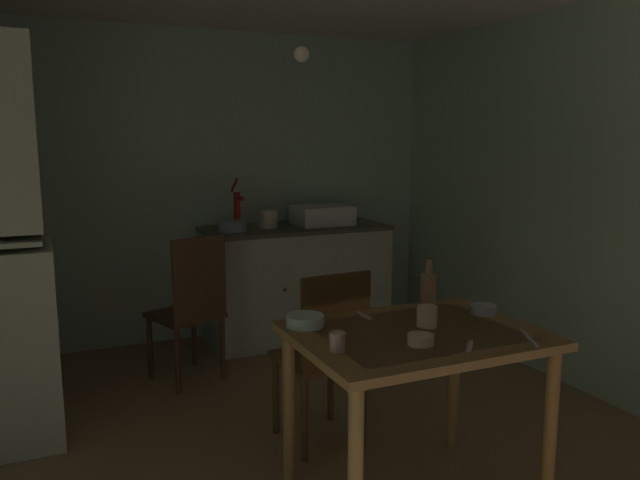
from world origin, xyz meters
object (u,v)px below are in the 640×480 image
sink_basin (323,215)px  mug_dark (427,316)px  dining_table (415,356)px  chair_far_side (325,353)px  hand_pump (237,207)px  glass_bottle (429,290)px  chair_by_counter (191,307)px  serving_bowl_wide (421,339)px  mixing_bowl_counter (232,226)px

sink_basin → mug_dark: size_ratio=4.95×
dining_table → chair_far_side: chair_far_side is taller
hand_pump → glass_bottle: (0.28, -2.15, -0.19)m
sink_basin → glass_bottle: bearing=-100.8°
dining_table → chair_by_counter: size_ratio=1.05×
chair_far_side → chair_by_counter: bearing=111.3°
sink_basin → mug_dark: bearing=-103.2°
serving_bowl_wide → mug_dark: mug_dark is taller
chair_far_side → mug_dark: 0.70m
sink_basin → mug_dark: (-0.54, -2.30, -0.15)m
chair_by_counter → mug_dark: size_ratio=10.95×
dining_table → glass_bottle: glass_bottle is taller
mixing_bowl_counter → dining_table: 2.31m
chair_by_counter → glass_bottle: size_ratio=3.85×
hand_pump → mug_dark: hand_pump is taller
hand_pump → chair_far_side: bearing=-92.4°
sink_basin → mixing_bowl_counter: 0.76m
chair_far_side → glass_bottle: size_ratio=3.68×
chair_far_side → dining_table: bearing=-77.3°
mixing_bowl_counter → glass_bottle: 2.09m
hand_pump → chair_far_side: (-0.07, -1.77, -0.57)m
serving_bowl_wide → glass_bottle: (0.30, 0.39, 0.08)m
chair_by_counter → sink_basin: bearing=26.6°
chair_far_side → sink_basin: bearing=66.2°
serving_bowl_wide → glass_bottle: bearing=53.0°
hand_pump → chair_by_counter: (-0.51, -0.64, -0.56)m
dining_table → serving_bowl_wide: size_ratio=9.78×
chair_by_counter → serving_bowl_wide: bearing=-75.2°
mixing_bowl_counter → mug_dark: mixing_bowl_counter is taller
mixing_bowl_counter → glass_bottle: bearing=-80.2°
dining_table → serving_bowl_wide: bearing=-116.6°
chair_by_counter → chair_far_side: bearing=-68.7°
mug_dark → glass_bottle: bearing=55.1°
mixing_bowl_counter → hand_pump: bearing=52.8°
mixing_bowl_counter → mug_dark: 2.27m
chair_by_counter → mug_dark: chair_by_counter is taller
hand_pump → serving_bowl_wide: (-0.01, -2.54, -0.27)m
chair_far_side → mixing_bowl_counter: bearing=89.9°
mug_dark → chair_far_side: bearing=110.6°
dining_table → glass_bottle: size_ratio=4.05×
mixing_bowl_counter → dining_table: size_ratio=0.20×
sink_basin → dining_table: bearing=-104.8°
sink_basin → hand_pump: 0.69m
mixing_bowl_counter → chair_far_side: 1.73m
chair_far_side → glass_bottle: bearing=-47.2°
mixing_bowl_counter → glass_bottle: glass_bottle is taller
glass_bottle → hand_pump: bearing=97.5°
sink_basin → hand_pump: hand_pump is taller
sink_basin → chair_by_counter: size_ratio=0.45×
hand_pump → serving_bowl_wide: bearing=-90.3°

